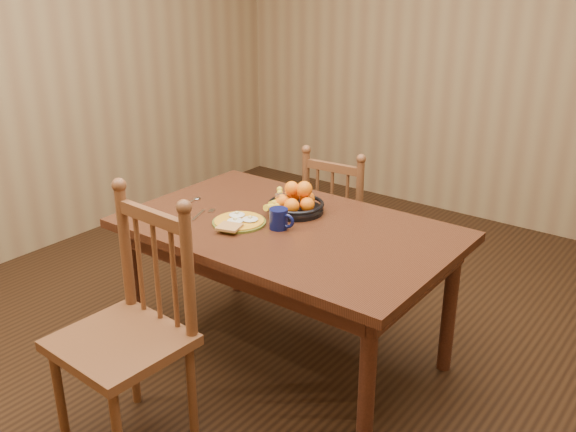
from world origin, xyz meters
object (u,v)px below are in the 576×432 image
Objects in this scene: breakfast_plate at (239,222)px; dining_table at (288,241)px; fruit_bowl at (295,202)px; chair_far at (342,225)px; coffee_mug at (279,219)px; chair_near at (129,333)px.

dining_table is at bearing 32.21° from breakfast_plate.
dining_table is 4.94× the size of fruit_bowl.
coffee_mug is at bearing 95.39° from chair_far.
chair_near is 0.88m from coffee_mug.
fruit_bowl is (-0.08, 0.17, 0.14)m from dining_table.
dining_table is 11.95× the size of coffee_mug.
dining_table is 5.33× the size of breakfast_plate.
fruit_bowl is at bearing 92.59° from chair_far.
chair_far is 0.94m from breakfast_plate.
chair_near reaches higher than chair_far.
fruit_bowl is at bearing 67.61° from breakfast_plate.
chair_far reaches higher than dining_table.
chair_far is at bearing 102.18° from dining_table.
fruit_bowl reaches higher than coffee_mug.
breakfast_plate is at bearing -158.83° from coffee_mug.
fruit_bowl is at bearing 88.59° from chair_near.
chair_near is at bearing -99.90° from coffee_mug.
breakfast_plate is (-0.20, -0.13, 0.10)m from dining_table.
chair_near reaches higher than fruit_bowl.
chair_near is 0.79m from breakfast_plate.
chair_near reaches higher than breakfast_plate.
fruit_bowl reaches higher than breakfast_plate.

